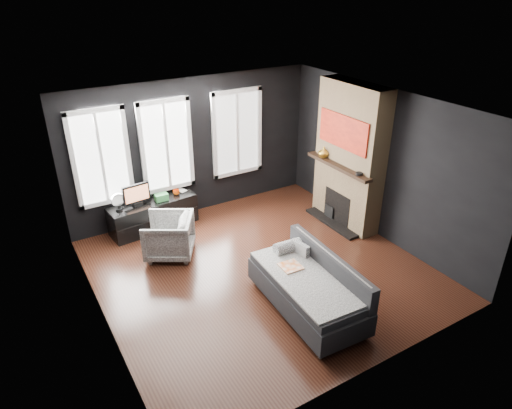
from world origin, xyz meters
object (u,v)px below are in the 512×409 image
media_console (153,214)px  mug (176,191)px  sofa (307,285)px  mantel_vase (324,152)px  book (178,187)px  armchair (168,234)px  monitor (136,193)px

media_console → mug: bearing=-2.6°
sofa → mantel_vase: mantel_vase is taller
book → mantel_vase: size_ratio=0.94×
sofa → mantel_vase: size_ratio=9.28×
sofa → mug: (-0.56, 3.45, 0.21)m
media_console → armchair: bearing=-100.8°
sofa → armchair: 2.64m
mug → mantel_vase: bearing=-25.5°
mug → book: size_ratio=0.64×
mug → mantel_vase: (2.56, -1.22, 0.70)m
mantel_vase → book: bearing=152.3°
monitor → book: (0.86, 0.14, -0.14)m
monitor → book: monitor is taller
sofa → mug: bearing=102.3°
book → armchair: bearing=-120.1°
mug → book: bearing=47.6°
armchair → book: 1.36m
mug → armchair: bearing=-119.0°
monitor → mantel_vase: size_ratio=2.50×
media_console → mantel_vase: (3.06, -1.19, 1.05)m
monitor → book: bearing=1.4°
monitor → mug: 0.80m
sofa → mug: size_ratio=15.42×
armchair → media_console: bearing=-154.2°
book → mantel_vase: (2.48, -1.30, 0.66)m
armchair → book: bearing=-179.4°
armchair → mug: 1.25m
monitor → mantel_vase: mantel_vase is taller
monitor → book: size_ratio=2.65×
sofa → monitor: bearing=114.6°
media_console → monitor: monitor is taller
media_console → monitor: 0.59m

